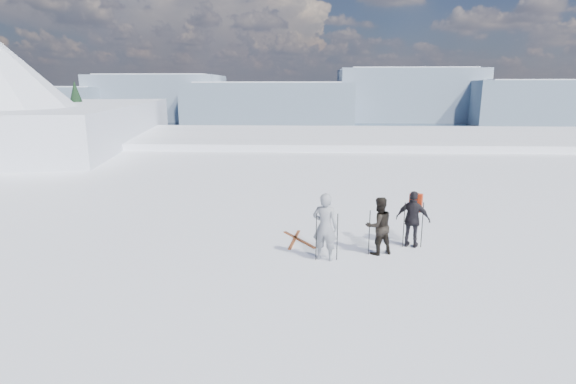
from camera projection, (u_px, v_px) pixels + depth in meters
The scene contains 9 objects.
lake_basin at pixel (326, 212), 40.28m from camera, with size 820.00×820.00×71.62m.
far_mountain_range at pixel (340, 99), 452.25m from camera, with size 770.00×110.00×53.00m.
near_ridge at pixel (30, 177), 40.11m from camera, with size 31.37×35.68×25.62m.
skier_grey at pixel (325, 227), 11.60m from camera, with size 0.65×0.43×1.80m, color gray.
skier_dark at pixel (379, 226), 12.04m from camera, with size 0.77×0.60×1.58m, color black.
skier_pack at pixel (413, 219), 12.56m from camera, with size 0.95×0.39×1.62m, color black.
backpack at pixel (417, 181), 12.53m from camera, with size 0.34×0.19×0.51m, color red.
ski_poles at pixel (374, 231), 12.08m from camera, with size 3.01×1.15×1.31m.
skis_loose at pixel (297, 239), 13.30m from camera, with size 1.01×1.70×0.03m.
Camera 1 is at (-1.70, -8.93, 4.43)m, focal length 28.00 mm.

